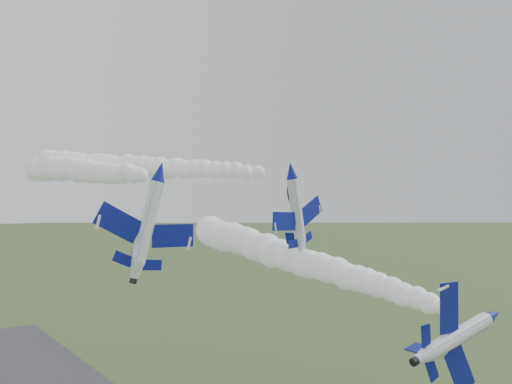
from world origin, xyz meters
The scene contains 6 objects.
jet_lead centered at (11.18, -4.43, 30.50)m, with size 3.54×11.42×9.19m.
smoke_trail_jet_lead centered at (13.81, 27.24, 32.71)m, with size 5.15×58.47×5.15m, color white, non-canonical shape.
jet_pair_left centered at (-6.62, 24.74, 43.65)m, with size 11.19×13.80×4.15m.
smoke_trail_jet_pair_left centered at (-4.53, 63.07, 45.43)m, with size 5.31×69.83×5.31m, color white, non-canonical shape.
jet_pair_right centered at (10.92, 23.47, 44.25)m, with size 10.34×12.35×3.58m.
smoke_trail_jet_pair_right centered at (3.30, 56.89, 46.14)m, with size 4.64×62.11×4.64m, color white, non-canonical shape.
Camera 1 is at (-33.76, -33.38, 40.51)m, focal length 40.00 mm.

